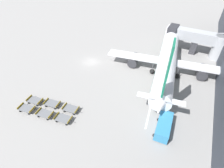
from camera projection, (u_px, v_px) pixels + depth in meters
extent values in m
plane|color=gray|center=(91.00, 62.00, 46.54)|extent=(500.00, 500.00, 0.00)
cylinder|color=#B2B5BA|center=(221.00, 48.00, 46.01)|extent=(4.40, 4.40, 6.33)
cube|color=#B2B5BA|center=(197.00, 36.00, 47.31)|extent=(13.23, 3.51, 2.74)
cube|color=#2D2D33|center=(173.00, 32.00, 49.74)|extent=(2.59, 4.50, 3.29)
cube|color=#38383D|center=(193.00, 47.00, 49.32)|extent=(1.71, 2.71, 3.59)
cylinder|color=white|center=(168.00, 56.00, 41.92)|extent=(8.36, 34.05, 4.01)
sphere|color=white|center=(173.00, 30.00, 54.31)|extent=(3.81, 3.81, 3.81)
cone|color=white|center=(160.00, 104.00, 29.52)|extent=(4.40, 5.26, 3.81)
cube|color=#146B4C|center=(168.00, 70.00, 25.98)|extent=(0.67, 3.02, 8.90)
cube|color=white|center=(161.00, 99.00, 29.55)|extent=(8.19, 2.16, 0.24)
cube|color=white|center=(167.00, 62.00, 41.50)|extent=(29.10, 6.52, 0.44)
cylinder|color=#333338|center=(201.00, 72.00, 40.65)|extent=(2.89, 4.28, 2.39)
cylinder|color=#333338|center=(134.00, 60.00, 44.67)|extent=(2.89, 4.28, 2.39)
cube|color=#146B4C|center=(168.00, 58.00, 42.36)|extent=(8.00, 30.71, 0.72)
cylinder|color=#56565B|center=(170.00, 44.00, 50.87)|extent=(0.24, 0.24, 2.01)
sphere|color=black|center=(169.00, 48.00, 51.51)|extent=(1.21, 1.21, 1.21)
cylinder|color=#56565B|center=(178.00, 72.00, 39.99)|extent=(0.24, 0.24, 2.01)
sphere|color=black|center=(177.00, 76.00, 40.63)|extent=(1.21, 1.21, 1.21)
cylinder|color=#56565B|center=(153.00, 68.00, 41.43)|extent=(0.24, 0.24, 2.01)
sphere|color=black|center=(152.00, 71.00, 42.07)|extent=(1.21, 1.21, 1.21)
cube|color=teal|center=(164.00, 126.00, 28.92)|extent=(2.49, 5.58, 1.84)
cube|color=#1E232D|center=(167.00, 113.00, 30.63)|extent=(1.87, 0.18, 0.65)
sphere|color=black|center=(171.00, 123.00, 30.44)|extent=(0.60, 0.60, 0.60)
sphere|color=black|center=(159.00, 120.00, 31.07)|extent=(0.60, 0.60, 0.60)
sphere|color=black|center=(167.00, 140.00, 27.91)|extent=(0.60, 0.60, 0.60)
sphere|color=black|center=(154.00, 135.00, 28.54)|extent=(0.60, 0.60, 0.60)
cube|color=slate|center=(27.00, 108.00, 32.86)|extent=(3.03, 2.07, 0.10)
cube|color=olive|center=(32.00, 109.00, 32.37)|extent=(0.29, 1.74, 0.32)
cube|color=olive|center=(20.00, 106.00, 33.08)|extent=(0.29, 1.74, 0.32)
cube|color=#333338|center=(35.00, 111.00, 32.48)|extent=(0.70, 0.14, 0.06)
sphere|color=black|center=(29.00, 114.00, 32.30)|extent=(0.36, 0.36, 0.36)
sphere|color=black|center=(34.00, 108.00, 33.38)|extent=(0.36, 0.36, 0.36)
sphere|color=black|center=(20.00, 111.00, 32.81)|extent=(0.36, 0.36, 0.36)
sphere|color=black|center=(26.00, 106.00, 33.89)|extent=(0.36, 0.36, 0.36)
cube|color=slate|center=(45.00, 113.00, 31.86)|extent=(3.02, 2.04, 0.10)
cube|color=olive|center=(51.00, 115.00, 31.36)|extent=(0.27, 1.74, 0.32)
cube|color=olive|center=(38.00, 111.00, 32.09)|extent=(0.27, 1.74, 0.32)
cube|color=#333338|center=(53.00, 116.00, 31.47)|extent=(0.70, 0.14, 0.06)
sphere|color=black|center=(47.00, 119.00, 31.29)|extent=(0.36, 0.36, 0.36)
sphere|color=black|center=(52.00, 113.00, 32.37)|extent=(0.36, 0.36, 0.36)
sphere|color=black|center=(38.00, 116.00, 31.82)|extent=(0.36, 0.36, 0.36)
sphere|color=black|center=(43.00, 111.00, 32.89)|extent=(0.36, 0.36, 0.36)
cube|color=slate|center=(63.00, 118.00, 30.97)|extent=(3.02, 2.04, 0.10)
cube|color=olive|center=(70.00, 120.00, 30.48)|extent=(0.27, 1.74, 0.32)
cube|color=olive|center=(56.00, 116.00, 31.20)|extent=(0.27, 1.74, 0.32)
cube|color=#333338|center=(72.00, 121.00, 30.58)|extent=(0.70, 0.14, 0.06)
sphere|color=black|center=(66.00, 124.00, 30.41)|extent=(0.36, 0.36, 0.36)
sphere|color=black|center=(71.00, 118.00, 31.48)|extent=(0.36, 0.36, 0.36)
sphere|color=black|center=(57.00, 121.00, 30.93)|extent=(0.36, 0.36, 0.36)
sphere|color=black|center=(61.00, 115.00, 32.01)|extent=(0.36, 0.36, 0.36)
cube|color=slate|center=(35.00, 100.00, 34.50)|extent=(3.01, 2.03, 0.10)
cube|color=olive|center=(40.00, 101.00, 34.00)|extent=(0.26, 1.74, 0.32)
cube|color=olive|center=(29.00, 98.00, 34.74)|extent=(0.26, 1.74, 0.32)
cube|color=#333338|center=(42.00, 103.00, 34.11)|extent=(0.70, 0.13, 0.06)
sphere|color=black|center=(37.00, 105.00, 33.93)|extent=(0.36, 0.36, 0.36)
sphere|color=black|center=(42.00, 100.00, 35.01)|extent=(0.36, 0.36, 0.36)
sphere|color=black|center=(29.00, 103.00, 34.47)|extent=(0.36, 0.36, 0.36)
sphere|color=black|center=(34.00, 98.00, 35.54)|extent=(0.36, 0.36, 0.36)
cube|color=slate|center=(52.00, 103.00, 33.85)|extent=(3.05, 2.10, 0.10)
cube|color=olive|center=(58.00, 104.00, 33.38)|extent=(0.31, 1.74, 0.32)
cube|color=olive|center=(46.00, 101.00, 34.06)|extent=(0.31, 1.74, 0.32)
cube|color=#333338|center=(60.00, 106.00, 33.49)|extent=(0.70, 0.15, 0.06)
sphere|color=black|center=(55.00, 108.00, 33.30)|extent=(0.36, 0.36, 0.36)
sphere|color=black|center=(59.00, 103.00, 34.38)|extent=(0.36, 0.36, 0.36)
sphere|color=black|center=(46.00, 106.00, 33.79)|extent=(0.36, 0.36, 0.36)
sphere|color=black|center=(50.00, 101.00, 34.88)|extent=(0.36, 0.36, 0.36)
cube|color=slate|center=(71.00, 108.00, 32.80)|extent=(3.00, 2.00, 0.10)
cube|color=olive|center=(77.00, 110.00, 32.29)|extent=(0.24, 1.74, 0.32)
cube|color=olive|center=(64.00, 106.00, 33.05)|extent=(0.24, 1.74, 0.32)
cube|color=#333338|center=(79.00, 111.00, 32.39)|extent=(0.70, 0.13, 0.06)
sphere|color=black|center=(74.00, 114.00, 32.23)|extent=(0.36, 0.36, 0.36)
sphere|color=black|center=(78.00, 108.00, 33.30)|extent=(0.36, 0.36, 0.36)
sphere|color=black|center=(64.00, 111.00, 32.77)|extent=(0.36, 0.36, 0.36)
sphere|color=black|center=(69.00, 106.00, 33.85)|extent=(0.36, 0.36, 0.36)
cube|color=white|center=(155.00, 87.00, 38.45)|extent=(3.33, 23.25, 0.01)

